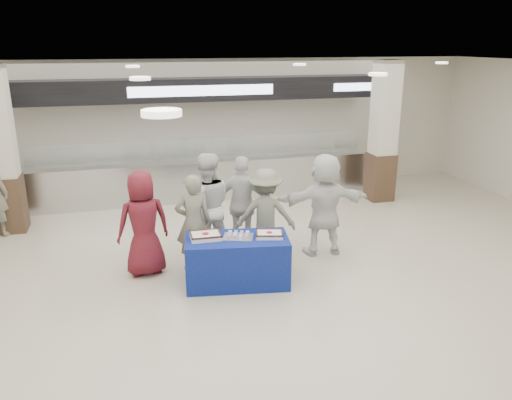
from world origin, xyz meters
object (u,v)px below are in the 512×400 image
object	(u,v)px
sheet_cake_left	(206,235)
sheet_cake_right	(269,234)
chef_tall	(207,206)
soldier_b	(265,215)
civilian_maroon	(143,223)
cupcake_tray	(238,235)
civilian_white	(324,204)
display_table	(237,261)
soldier_a	(193,223)
chef_short	(243,204)

from	to	relation	value
sheet_cake_left	sheet_cake_right	xyz separation A→B (m)	(0.95, -0.18, -0.00)
chef_tall	soldier_b	bearing A→B (deg)	164.20
civilian_maroon	chef_tall	world-z (taller)	chef_tall
chef_tall	sheet_cake_right	bearing A→B (deg)	125.46
sheet_cake_left	cupcake_tray	distance (m)	0.49
civilian_white	cupcake_tray	bearing A→B (deg)	27.90
display_table	civilian_maroon	world-z (taller)	civilian_maroon
soldier_b	sheet_cake_right	bearing A→B (deg)	91.19
sheet_cake_left	soldier_a	distance (m)	0.60
display_table	soldier_b	xyz separation A→B (m)	(0.67, 0.79, 0.42)
chef_tall	display_table	bearing A→B (deg)	106.47
cupcake_tray	soldier_a	world-z (taller)	soldier_a
display_table	soldier_b	bearing A→B (deg)	58.38
display_table	chef_short	size ratio (longest dim) A/B	0.90
sheet_cake_left	chef_tall	bearing A→B (deg)	79.47
chef_short	civilian_maroon	bearing A→B (deg)	40.09
soldier_a	chef_tall	bearing A→B (deg)	-123.97
soldier_b	chef_short	bearing A→B (deg)	-44.54
display_table	sheet_cake_left	bearing A→B (deg)	176.50
sheet_cake_right	chef_tall	world-z (taller)	chef_tall
sheet_cake_left	civilian_maroon	xyz separation A→B (m)	(-0.88, 0.63, 0.05)
cupcake_tray	soldier_a	size ratio (longest dim) A/B	0.33
chef_short	soldier_a	bearing A→B (deg)	53.57
civilian_maroon	chef_short	xyz separation A→B (m)	(1.73, 0.50, 0.01)
sheet_cake_left	chef_short	bearing A→B (deg)	53.12
display_table	sheet_cake_right	bearing A→B (deg)	-0.08
cupcake_tray	chef_tall	size ratio (longest dim) A/B	0.29
chef_short	display_table	bearing A→B (deg)	96.55
sheet_cake_right	sheet_cake_left	bearing A→B (deg)	169.47
chef_short	civilian_white	size ratio (longest dim) A/B	0.96
sheet_cake_right	soldier_a	bearing A→B (deg)	143.74
cupcake_tray	sheet_cake_left	bearing A→B (deg)	168.84
display_table	soldier_a	bearing A→B (deg)	137.73
sheet_cake_left	civilian_white	bearing A→B (deg)	16.69
cupcake_tray	soldier_b	xyz separation A→B (m)	(0.65, 0.78, 0.01)
cupcake_tray	soldier_b	distance (m)	1.02
soldier_b	cupcake_tray	bearing A→B (deg)	63.36
sheet_cake_right	civilian_white	size ratio (longest dim) A/B	0.26
sheet_cake_right	civilian_maroon	distance (m)	2.00
civilian_maroon	chef_tall	bearing A→B (deg)	-171.96
soldier_a	civilian_white	distance (m)	2.28
display_table	civilian_maroon	bearing A→B (deg)	160.12
display_table	civilian_white	size ratio (longest dim) A/B	0.86
sheet_cake_left	civilian_maroon	distance (m)	1.09
civilian_white	display_table	bearing A→B (deg)	27.78
civilian_maroon	civilian_white	xyz separation A→B (m)	(3.05, 0.02, 0.05)
chef_short	soldier_b	distance (m)	0.53
sheet_cake_left	civilian_white	xyz separation A→B (m)	(2.17, 0.65, 0.10)
civilian_maroon	civilian_white	distance (m)	3.06
soldier_a	civilian_white	xyz separation A→B (m)	(2.27, 0.06, 0.10)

